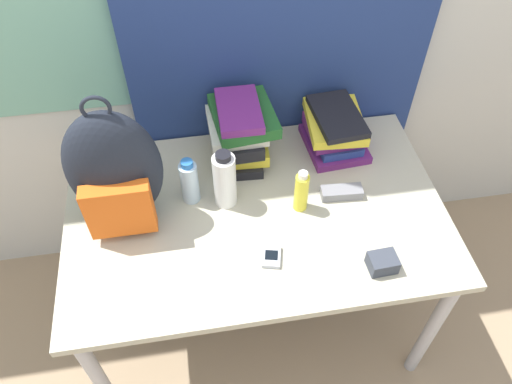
# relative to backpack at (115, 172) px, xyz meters

# --- Properties ---
(wall_back) EXTENTS (6.00, 0.06, 2.50)m
(wall_back) POSITION_rel_backpack_xyz_m (0.44, 0.46, 0.28)
(wall_back) COLOR beige
(wall_back) RESTS_ON ground_plane
(curtain_blue) EXTENTS (1.14, 0.04, 2.50)m
(curtain_blue) POSITION_rel_backpack_xyz_m (0.62, 0.40, 0.28)
(curtain_blue) COLOR navy
(curtain_blue) RESTS_ON ground_plane
(desk) EXTENTS (1.34, 0.85, 0.74)m
(desk) POSITION_rel_backpack_xyz_m (0.45, -0.05, -0.30)
(desk) COLOR #B7B299
(desk) RESTS_ON ground_plane
(backpack) EXTENTS (0.31, 0.20, 0.52)m
(backpack) POSITION_rel_backpack_xyz_m (0.00, 0.00, 0.00)
(backpack) COLOR #1E232D
(backpack) RESTS_ON desk
(book_stack_left) EXTENTS (0.25, 0.28, 0.26)m
(book_stack_left) POSITION_rel_backpack_xyz_m (0.43, 0.23, -0.09)
(book_stack_left) COLOR black
(book_stack_left) RESTS_ON desk
(book_stack_center) EXTENTS (0.24, 0.29, 0.18)m
(book_stack_center) POSITION_rel_backpack_xyz_m (0.80, 0.22, -0.13)
(book_stack_center) COLOR #6B2370
(book_stack_center) RESTS_ON desk
(water_bottle) EXTENTS (0.06, 0.06, 0.19)m
(water_bottle) POSITION_rel_backpack_xyz_m (0.23, 0.04, -0.13)
(water_bottle) COLOR silver
(water_bottle) RESTS_ON desk
(sports_bottle) EXTENTS (0.08, 0.08, 0.24)m
(sports_bottle) POSITION_rel_backpack_xyz_m (0.35, 0.01, -0.11)
(sports_bottle) COLOR white
(sports_bottle) RESTS_ON desk
(sunscreen_bottle) EXTENTS (0.05, 0.05, 0.18)m
(sunscreen_bottle) POSITION_rel_backpack_xyz_m (0.61, -0.06, -0.14)
(sunscreen_bottle) COLOR yellow
(sunscreen_bottle) RESTS_ON desk
(cell_phone) EXTENTS (0.08, 0.10, 0.02)m
(cell_phone) POSITION_rel_backpack_xyz_m (0.47, -0.26, -0.21)
(cell_phone) COLOR #B7BCC6
(cell_phone) RESTS_ON desk
(sunglasses_case) EXTENTS (0.15, 0.07, 0.04)m
(sunglasses_case) POSITION_rel_backpack_xyz_m (0.77, -0.03, -0.20)
(sunglasses_case) COLOR gray
(sunglasses_case) RESTS_ON desk
(camera_pouch) EXTENTS (0.09, 0.08, 0.05)m
(camera_pouch) POSITION_rel_backpack_xyz_m (0.81, -0.35, -0.19)
(camera_pouch) COLOR #383D47
(camera_pouch) RESTS_ON desk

